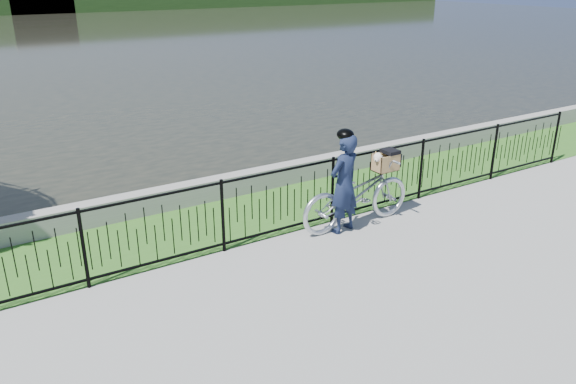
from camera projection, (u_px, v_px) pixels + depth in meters
ground at (341, 279)px, 7.72m from camera, size 120.00×120.00×0.00m
grass_strip at (251, 214)px, 9.77m from camera, size 60.00×2.00×0.01m
water at (12, 42)px, 33.81m from camera, size 120.00×120.00×0.00m
quay_wall at (226, 186)px, 10.49m from camera, size 60.00×0.30×0.40m
fence at (281, 202)px, 8.77m from camera, size 14.00×0.06×1.15m
bicycle_rig at (357, 193)px, 9.17m from camera, size 2.10×0.73×1.22m
cyclist at (344, 182)px, 8.85m from camera, size 0.67×0.52×1.70m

